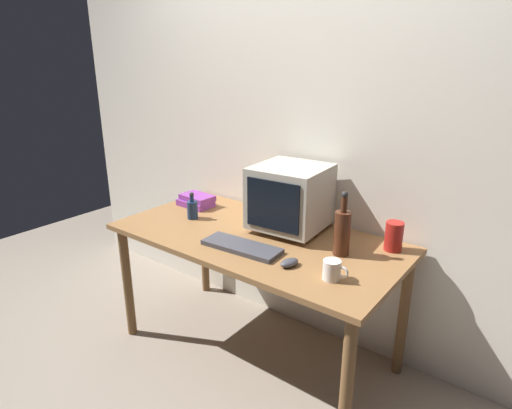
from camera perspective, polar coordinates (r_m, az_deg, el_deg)
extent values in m
plane|color=gray|center=(2.76, 0.00, -18.73)|extent=(6.00, 6.00, 0.00)
cube|color=silver|center=(2.60, 6.27, 9.14)|extent=(4.00, 0.08, 2.50)
cube|color=olive|center=(2.38, 0.00, -4.44)|extent=(1.60, 0.80, 0.03)
cylinder|color=brown|center=(2.83, -16.65, -9.87)|extent=(0.06, 0.06, 0.73)
cylinder|color=brown|center=(2.01, 11.89, -22.79)|extent=(0.06, 0.06, 0.73)
cylinder|color=brown|center=(3.22, -6.85, -5.47)|extent=(0.06, 0.06, 0.73)
cylinder|color=brown|center=(2.53, 18.90, -13.73)|extent=(0.06, 0.06, 0.73)
cube|color=#B2AD9E|center=(2.46, 4.48, -2.98)|extent=(0.30, 0.26, 0.03)
cube|color=#B2AD9E|center=(2.39, 4.59, 1.13)|extent=(0.41, 0.41, 0.34)
cube|color=black|center=(2.23, 2.20, -0.15)|extent=(0.31, 0.03, 0.27)
cube|color=#3F3F47|center=(2.21, -1.92, -5.59)|extent=(0.43, 0.18, 0.02)
ellipsoid|color=#3F3F47|center=(2.04, 4.43, -7.68)|extent=(0.08, 0.11, 0.04)
cylinder|color=#472314|center=(2.16, 11.32, -3.78)|extent=(0.08, 0.08, 0.22)
cylinder|color=#472314|center=(2.10, 11.58, 0.01)|extent=(0.03, 0.03, 0.08)
sphere|color=#262626|center=(2.09, 11.67, 1.28)|extent=(0.03, 0.03, 0.03)
cylinder|color=navy|center=(2.63, -8.41, -0.73)|extent=(0.06, 0.06, 0.11)
cylinder|color=navy|center=(2.61, -8.49, 0.77)|extent=(0.02, 0.02, 0.04)
sphere|color=#262626|center=(2.60, -8.52, 1.33)|extent=(0.03, 0.03, 0.03)
cube|color=#843893|center=(2.86, -8.01, 0.20)|extent=(0.23, 0.15, 0.04)
cube|color=#843893|center=(2.85, -7.78, 0.93)|extent=(0.22, 0.15, 0.03)
cylinder|color=white|center=(1.94, 9.99, -8.51)|extent=(0.08, 0.08, 0.09)
torus|color=white|center=(1.92, 11.39, -8.80)|extent=(0.06, 0.01, 0.06)
cylinder|color=#A51E19|center=(2.28, 17.78, -4.03)|extent=(0.09, 0.09, 0.15)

